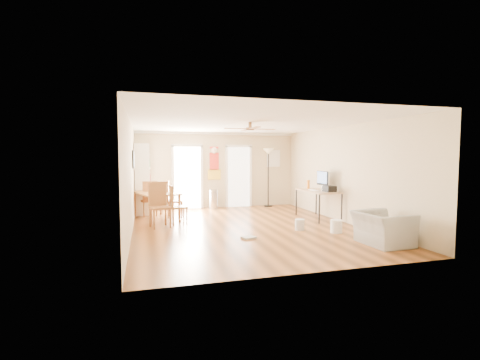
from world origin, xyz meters
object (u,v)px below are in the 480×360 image
object	(u,v)px
wastebasket_b	(336,226)
torchiere_lamp	(268,178)
dining_chair_far	(149,199)
armchair	(382,228)
bookshelf	(142,179)
wastebasket_a	(300,225)
dining_chair_right_a	(175,199)
computer_desk	(318,204)
dining_chair_near	(160,205)
printer	(329,189)
dining_table	(156,206)
dining_chair_right_b	(179,205)
trash_can	(213,199)

from	to	relation	value
wastebasket_b	torchiere_lamp	bearing A→B (deg)	90.85
dining_chair_far	armchair	size ratio (longest dim) A/B	1.02
bookshelf	wastebasket_b	bearing A→B (deg)	-37.97
wastebasket_a	bookshelf	bearing A→B (deg)	136.21
dining_chair_right_a	armchair	world-z (taller)	dining_chair_right_a
computer_desk	dining_chair_right_a	bearing A→B (deg)	161.93
dining_chair_far	wastebasket_b	distance (m)	5.47
torchiere_lamp	wastebasket_b	xyz separation A→B (m)	(0.07, -4.40, -0.87)
dining_chair_near	computer_desk	bearing A→B (deg)	-12.32
computer_desk	wastebasket_a	world-z (taller)	computer_desk
bookshelf	armchair	size ratio (longest dim) A/B	2.12
dining_chair_right_a	armchair	size ratio (longest dim) A/B	1.04
bookshelf	dining_chair_right_a	size ratio (longest dim) A/B	2.03
dining_chair_near	printer	world-z (taller)	dining_chair_near
armchair	printer	bearing A→B (deg)	-8.60
bookshelf	armchair	xyz separation A→B (m)	(4.66, -5.21, -0.75)
dining_table	torchiere_lamp	size ratio (longest dim) A/B	0.75
dining_chair_right_b	bookshelf	bearing A→B (deg)	18.51
dining_chair_right_b	wastebasket_a	xyz separation A→B (m)	(2.75, -1.54, -0.37)
dining_chair_right_b	trash_can	distance (m)	2.75
dining_chair_far	trash_can	xyz separation A→B (m)	(2.14, 0.91, -0.20)
dining_table	torchiere_lamp	xyz separation A→B (m)	(3.92, 1.51, 0.64)
dining_chair_near	armchair	distance (m)	5.16
dining_chair_far	dining_table	bearing A→B (deg)	94.60
dining_chair_near	trash_can	xyz separation A→B (m)	(1.88, 2.67, -0.24)
dining_chair_near	dining_chair_right_b	bearing A→B (deg)	19.05
trash_can	printer	world-z (taller)	printer
computer_desk	wastebasket_b	world-z (taller)	computer_desk
dining_chair_right_b	dining_chair_near	world-z (taller)	dining_chair_near
dining_chair_near	wastebasket_a	xyz separation A→B (m)	(3.23, -1.23, -0.43)
dining_chair_right_b	printer	xyz separation A→B (m)	(4.05, -0.66, 0.38)
dining_table	armchair	xyz separation A→B (m)	(4.30, -4.09, -0.05)
dining_chair_near	trash_can	bearing A→B (deg)	41.55
dining_chair_near	torchiere_lamp	bearing A→B (deg)	21.32
dining_chair_far	dining_chair_near	bearing A→B (deg)	85.21
printer	wastebasket_b	size ratio (longest dim) A/B	1.04
armchair	wastebasket_a	bearing A→B (deg)	28.49
printer	wastebasket_a	xyz separation A→B (m)	(-1.30, -0.88, -0.75)
dining_chair_right_a	wastebasket_b	distance (m)	4.64
wastebasket_a	armchair	world-z (taller)	armchair
dining_chair_right_a	trash_can	size ratio (longest dim) A/B	1.66
torchiere_lamp	armchair	bearing A→B (deg)	-86.12
dining_chair_right_b	printer	bearing A→B (deg)	-105.61
bookshelf	dining_chair_far	xyz separation A→B (m)	(0.17, -0.52, -0.56)
dining_chair_right_a	trash_can	bearing A→B (deg)	-39.09
dining_chair_far	wastebasket_a	bearing A→B (deg)	126.25
bookshelf	dining_table	distance (m)	1.37
torchiere_lamp	computer_desk	size ratio (longest dim) A/B	1.36
dining_chair_right_a	wastebasket_a	world-z (taller)	dining_chair_right_a
dining_chair_right_b	trash_can	xyz separation A→B (m)	(1.40, 2.36, -0.18)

